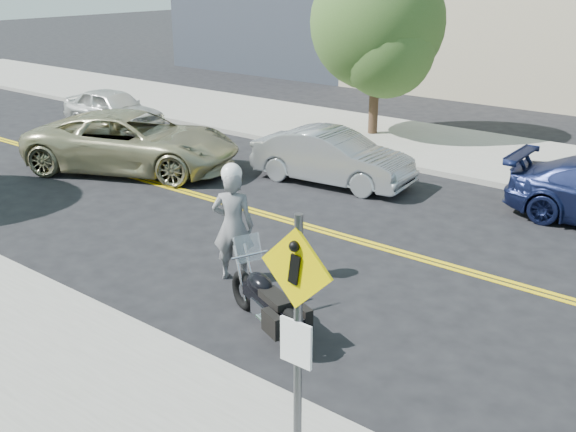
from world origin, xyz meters
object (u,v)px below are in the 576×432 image
Objects in this scene: motorcyclist at (233,223)px; pedestrian_sign at (297,336)px; motorcycle at (267,290)px; parked_car_white at (113,109)px; suv at (133,142)px; parked_car_silver at (332,157)px.

pedestrian_sign is at bearing 108.70° from motorcyclist.
motorcycle is 14.59m from parked_car_white.
parked_car_white is (-15.30, 9.59, -1.30)m from pedestrian_sign.
suv is 5.34m from parked_car_silver.
suv reaches higher than motorcycle.
parked_car_silver is (9.32, -0.47, 0.02)m from parked_car_white.
pedestrian_sign is 0.78× the size of parked_car_white.
motorcycle is at bearing -158.55° from parked_car_silver.
suv is at bearing -56.84° from motorcyclist.
motorcyclist is 0.37× the size of suv.
parked_car_silver reaches higher than motorcycle.
pedestrian_sign is at bearing -152.94° from parked_car_silver.
pedestrian_sign is at bearing -23.42° from motorcycle.
parked_car_white is (-11.18, 6.07, -0.38)m from motorcyclist.
motorcyclist is 5.92m from parked_car_silver.
parked_car_white is 9.33m from parked_car_silver.
suv is (-6.66, 3.25, -0.26)m from motorcyclist.
pedestrian_sign reaches higher than motorcyclist.
motorcyclist is at bearing 139.52° from pedestrian_sign.
parked_car_white is at bearing 80.91° from parked_car_silver.
motorcyclist is at bearing -140.76° from suv.
motorcycle is at bearing -120.36° from parked_car_white.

